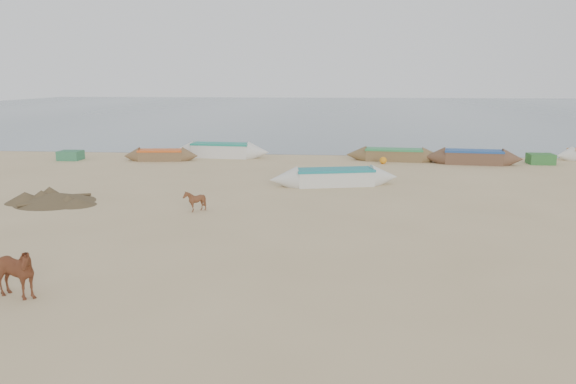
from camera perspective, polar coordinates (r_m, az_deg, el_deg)
The scene contains 8 objects.
ground at distance 17.63m, azimuth -1.25°, elevation -5.76°, with size 140.00×140.00×0.00m, color tan.
sea at distance 98.88m, azimuth 4.36°, elevation 8.39°, with size 160.00×160.00×0.00m, color slate.
cow_adult at distance 15.10m, azimuth -26.31°, elevation -7.40°, with size 0.69×1.52×1.29m, color brown.
calf_front at distance 22.63m, azimuth -9.45°, elevation -0.90°, with size 0.71×0.79×0.88m, color #58301C.
near_canoe at distance 27.89m, azimuth 4.74°, elevation 1.51°, with size 6.48×1.29×0.84m, color silver, non-canonical shape.
debris_pile at distance 26.07m, azimuth -22.60°, elevation -0.50°, with size 3.37×3.37×0.43m, color brown.
waterline_canoes at distance 37.04m, azimuth 7.27°, elevation 3.92°, with size 55.99×4.81×0.97m.
beach_clutter at distance 36.44m, azimuth 7.87°, elevation 3.59°, with size 43.86×3.73×0.64m.
Camera 1 is at (1.98, -16.72, 5.21)m, focal length 35.00 mm.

